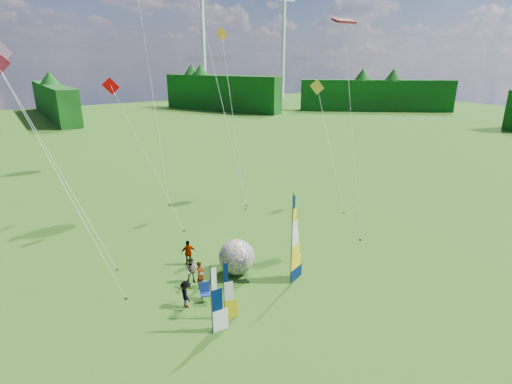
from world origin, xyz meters
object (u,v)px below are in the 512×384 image
side_banner_left (224,292)px  kite_whale (215,64)px  spectator_d (189,253)px  feather_banner_main (292,242)px  camp_chair (205,293)px  spectator_a (201,275)px  spectator_c (186,294)px  side_banner_far (212,302)px  bol_inflatable (237,257)px  spectator_b (192,271)px

side_banner_left → kite_whale: bearing=78.9°
spectator_d → kite_whale: size_ratio=0.07×
feather_banner_main → kite_whale: bearing=53.6°
camp_chair → kite_whale: bearing=79.4°
spectator_a → camp_chair: (-0.39, -1.37, -0.30)m
kite_whale → camp_chair: bearing=-123.8°
spectator_c → spectator_d: spectator_d is taller
spectator_c → side_banner_far: bearing=-171.9°
side_banner_far → spectator_c: side_banner_far is taller
side_banner_left → spectator_d: 6.38m
feather_banner_main → kite_whale: size_ratio=0.23×
spectator_a → side_banner_left: bearing=-129.1°
spectator_d → kite_whale: bearing=-109.1°
side_banner_far → spectator_c: (-0.15, 2.72, -1.00)m
spectator_d → camp_chair: 4.40m
bol_inflatable → kite_whale: bearing=65.1°
spectator_c → camp_chair: bearing=-89.8°
feather_banner_main → spectator_c: (-6.07, 1.28, -1.98)m
side_banner_left → side_banner_far: size_ratio=0.91×
side_banner_left → side_banner_far: 1.21m
spectator_a → kite_whale: size_ratio=0.07×
spectator_b → spectator_d: spectator_d is taller
side_banner_far → spectator_b: bearing=81.3°
bol_inflatable → feather_banner_main: bearing=-54.8°
side_banner_far → bol_inflatable: (3.93, 4.27, -0.67)m
bol_inflatable → spectator_c: 4.37m
spectator_d → kite_whale: kite_whale is taller
feather_banner_main → spectator_c: 6.51m
side_banner_left → kite_whale: 24.31m
feather_banner_main → spectator_a: (-4.59, 2.55, -1.91)m
feather_banner_main → kite_whale: 21.49m
spectator_a → spectator_c: (-1.48, -1.28, -0.07)m
side_banner_left → bol_inflatable: 4.69m
side_banner_left → feather_banner_main: bearing=26.0°
bol_inflatable → spectator_a: bearing=-173.8°
spectator_a → side_banner_far: bearing=-142.2°
camp_chair → spectator_c: bearing=-164.8°
side_banner_left → bol_inflatable: (2.91, 3.64, -0.50)m
spectator_c → camp_chair: 1.11m
side_banner_far → camp_chair: size_ratio=3.35×
side_banner_far → kite_whale: bearing=65.4°
feather_banner_main → spectator_a: feather_banner_main is taller
spectator_b → side_banner_left: bearing=-55.1°
camp_chair → kite_whale: 23.31m
bol_inflatable → spectator_c: bol_inflatable is taller
side_banner_left → camp_chair: 2.26m
side_banner_left → side_banner_far: bearing=-131.3°
spectator_c → kite_whale: (11.37, 17.29, 11.39)m
feather_banner_main → spectator_b: (-4.78, 3.34, -1.94)m
feather_banner_main → bol_inflatable: bearing=104.7°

